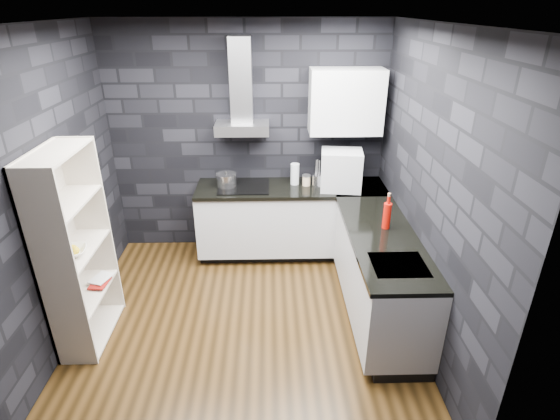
{
  "coord_description": "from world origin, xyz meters",
  "views": [
    {
      "loc": [
        0.25,
        -3.4,
        2.82
      ],
      "look_at": [
        0.35,
        0.45,
        1.0
      ],
      "focal_mm": 28.0,
      "sensor_mm": 36.0,
      "label": 1
    }
  ],
  "objects_px": {
    "fruit_bowl": "(72,252)",
    "glass_vase": "(295,174)",
    "bookshelf": "(76,251)",
    "appliance_garage": "(341,170)",
    "red_bottle": "(387,216)",
    "utensil_crock": "(317,180)",
    "storage_jar": "(306,181)",
    "pot": "(227,180)"
  },
  "relations": [
    {
      "from": "appliance_garage",
      "to": "fruit_bowl",
      "type": "bearing_deg",
      "value": -143.64
    },
    {
      "from": "pot",
      "to": "fruit_bowl",
      "type": "distance_m",
      "value": 1.91
    },
    {
      "from": "storage_jar",
      "to": "appliance_garage",
      "type": "relative_size",
      "value": 0.25
    },
    {
      "from": "fruit_bowl",
      "to": "glass_vase",
      "type": "bearing_deg",
      "value": 38.59
    },
    {
      "from": "glass_vase",
      "to": "red_bottle",
      "type": "distance_m",
      "value": 1.39
    },
    {
      "from": "storage_jar",
      "to": "appliance_garage",
      "type": "bearing_deg",
      "value": -16.52
    },
    {
      "from": "utensil_crock",
      "to": "bookshelf",
      "type": "bearing_deg",
      "value": -147.28
    },
    {
      "from": "pot",
      "to": "red_bottle",
      "type": "distance_m",
      "value": 1.92
    },
    {
      "from": "storage_jar",
      "to": "bookshelf",
      "type": "bearing_deg",
      "value": -145.33
    },
    {
      "from": "glass_vase",
      "to": "appliance_garage",
      "type": "height_order",
      "value": "appliance_garage"
    },
    {
      "from": "red_bottle",
      "to": "utensil_crock",
      "type": "bearing_deg",
      "value": 117.25
    },
    {
      "from": "glass_vase",
      "to": "red_bottle",
      "type": "bearing_deg",
      "value": -54.79
    },
    {
      "from": "appliance_garage",
      "to": "fruit_bowl",
      "type": "xyz_separation_m",
      "value": [
        -2.48,
        -1.41,
        -0.19
      ]
    },
    {
      "from": "appliance_garage",
      "to": "storage_jar",
      "type": "bearing_deg",
      "value": 170.18
    },
    {
      "from": "storage_jar",
      "to": "utensil_crock",
      "type": "bearing_deg",
      "value": -12.18
    },
    {
      "from": "storage_jar",
      "to": "appliance_garage",
      "type": "xyz_separation_m",
      "value": [
        0.38,
        -0.11,
        0.17
      ]
    },
    {
      "from": "glass_vase",
      "to": "fruit_bowl",
      "type": "distance_m",
      "value": 2.52
    },
    {
      "from": "glass_vase",
      "to": "storage_jar",
      "type": "height_order",
      "value": "glass_vase"
    },
    {
      "from": "pot",
      "to": "appliance_garage",
      "type": "height_order",
      "value": "appliance_garage"
    },
    {
      "from": "pot",
      "to": "storage_jar",
      "type": "distance_m",
      "value": 0.93
    },
    {
      "from": "appliance_garage",
      "to": "red_bottle",
      "type": "bearing_deg",
      "value": -66.88
    },
    {
      "from": "appliance_garage",
      "to": "red_bottle",
      "type": "height_order",
      "value": "appliance_garage"
    },
    {
      "from": "storage_jar",
      "to": "red_bottle",
      "type": "height_order",
      "value": "red_bottle"
    },
    {
      "from": "red_bottle",
      "to": "bookshelf",
      "type": "xyz_separation_m",
      "value": [
        -2.77,
        -0.36,
        -0.13
      ]
    },
    {
      "from": "storage_jar",
      "to": "utensil_crock",
      "type": "relative_size",
      "value": 0.81
    },
    {
      "from": "pot",
      "to": "appliance_garage",
      "type": "distance_m",
      "value": 1.32
    },
    {
      "from": "appliance_garage",
      "to": "red_bottle",
      "type": "xyz_separation_m",
      "value": [
        0.29,
        -0.98,
        -0.1
      ]
    },
    {
      "from": "glass_vase",
      "to": "bookshelf",
      "type": "height_order",
      "value": "bookshelf"
    },
    {
      "from": "red_bottle",
      "to": "fruit_bowl",
      "type": "relative_size",
      "value": 1.05
    },
    {
      "from": "storage_jar",
      "to": "red_bottle",
      "type": "xyz_separation_m",
      "value": [
        0.67,
        -1.09,
        0.07
      ]
    },
    {
      "from": "pot",
      "to": "red_bottle",
      "type": "height_order",
      "value": "red_bottle"
    },
    {
      "from": "fruit_bowl",
      "to": "appliance_garage",
      "type": "bearing_deg",
      "value": 29.66
    },
    {
      "from": "bookshelf",
      "to": "pot",
      "type": "bearing_deg",
      "value": 49.14
    },
    {
      "from": "red_bottle",
      "to": "glass_vase",
      "type": "bearing_deg",
      "value": 125.21
    },
    {
      "from": "storage_jar",
      "to": "pot",
      "type": "bearing_deg",
      "value": -178.67
    },
    {
      "from": "red_bottle",
      "to": "fruit_bowl",
      "type": "height_order",
      "value": "red_bottle"
    },
    {
      "from": "pot",
      "to": "fruit_bowl",
      "type": "relative_size",
      "value": 0.94
    },
    {
      "from": "pot",
      "to": "storage_jar",
      "type": "relative_size",
      "value": 2.02
    },
    {
      "from": "bookshelf",
      "to": "appliance_garage",
      "type": "bearing_deg",
      "value": 26.89
    },
    {
      "from": "utensil_crock",
      "to": "bookshelf",
      "type": "distance_m",
      "value": 2.64
    },
    {
      "from": "appliance_garage",
      "to": "red_bottle",
      "type": "relative_size",
      "value": 1.79
    },
    {
      "from": "red_bottle",
      "to": "bookshelf",
      "type": "relative_size",
      "value": 0.14
    }
  ]
}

